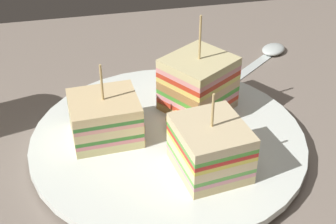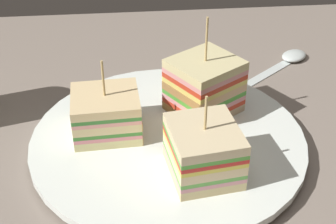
# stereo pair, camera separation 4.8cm
# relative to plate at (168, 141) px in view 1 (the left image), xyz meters

# --- Properties ---
(ground_plane) EXTENTS (0.95, 0.72, 0.02)m
(ground_plane) POSITION_rel_plate_xyz_m (0.00, 0.00, -0.02)
(ground_plane) COLOR gray
(plate) EXTENTS (0.28, 0.28, 0.01)m
(plate) POSITION_rel_plate_xyz_m (0.00, 0.00, 0.00)
(plate) COLOR white
(plate) RESTS_ON ground_plane
(sandwich_wedge_0) EXTENTS (0.07, 0.06, 0.08)m
(sandwich_wedge_0) POSITION_rel_plate_xyz_m (-0.06, 0.01, 0.03)
(sandwich_wedge_0) COLOR beige
(sandwich_wedge_0) RESTS_ON plate
(sandwich_wedge_1) EXTENTS (0.07, 0.08, 0.08)m
(sandwich_wedge_1) POSITION_rel_plate_xyz_m (0.03, -0.06, 0.03)
(sandwich_wedge_1) COLOR beige
(sandwich_wedge_1) RESTS_ON plate
(sandwich_wedge_2) EXTENTS (0.09, 0.09, 0.11)m
(sandwich_wedge_2) POSITION_rel_plate_xyz_m (0.04, 0.05, 0.04)
(sandwich_wedge_2) COLOR #D5B48C
(sandwich_wedge_2) RESTS_ON plate
(chip_pile) EXTENTS (0.06, 0.08, 0.02)m
(chip_pile) POSITION_rel_plate_xyz_m (0.02, -0.01, 0.01)
(chip_pile) COLOR #E3BF70
(chip_pile) RESTS_ON plate
(spoon) EXTENTS (0.12, 0.10, 0.01)m
(spoon) POSITION_rel_plate_xyz_m (0.18, 0.17, -0.00)
(spoon) COLOR silver
(spoon) RESTS_ON ground_plane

